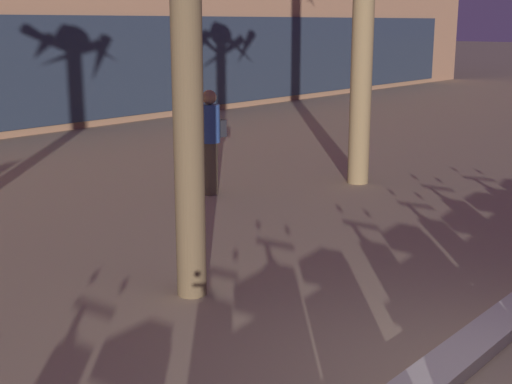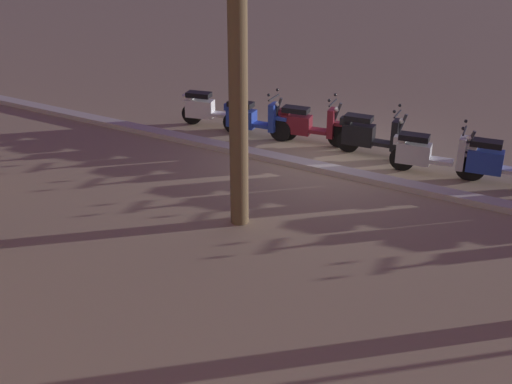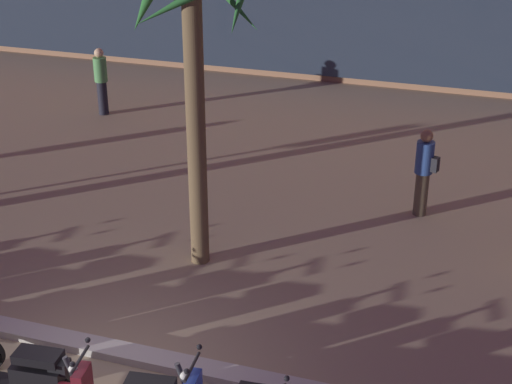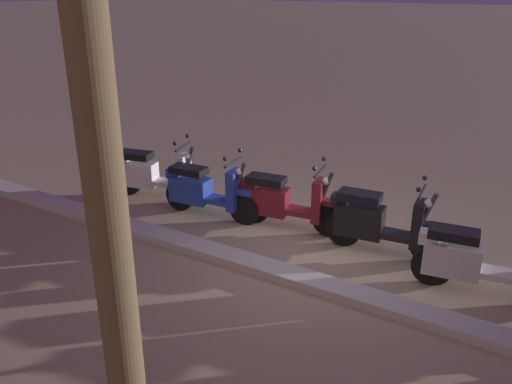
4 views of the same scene
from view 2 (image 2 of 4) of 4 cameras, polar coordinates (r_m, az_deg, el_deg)
name	(u,v)px [view 2 (image 2 of 4)]	position (r m, az deg, el deg)	size (l,w,h in m)	color
ground_plane	(323,160)	(14.13, 5.94, 2.81)	(200.00, 200.00, 0.00)	#9E896B
curb_strip	(313,166)	(13.65, 5.00, 2.32)	(60.00, 0.36, 0.12)	#BCB7AD
scooter_blue_last_in_row	(499,162)	(13.57, 20.55, 2.49)	(1.74, 0.59, 1.17)	black
scooter_silver_gap_after_mid	(429,154)	(13.64, 14.93, 3.29)	(1.85, 0.61, 1.17)	black
scooter_black_second_in_line	(370,135)	(14.40, 9.97, 4.96)	(1.74, 0.56, 1.17)	black
scooter_maroon_far_back	(307,124)	(14.98, 4.54, 5.96)	(1.76, 0.60, 1.17)	black
scooter_blue_mid_centre	(252,118)	(15.36, -0.39, 6.50)	(1.76, 0.56, 1.17)	black
scooter_white_mid_front	(211,108)	(16.11, -3.99, 7.34)	(1.82, 0.71, 1.17)	black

